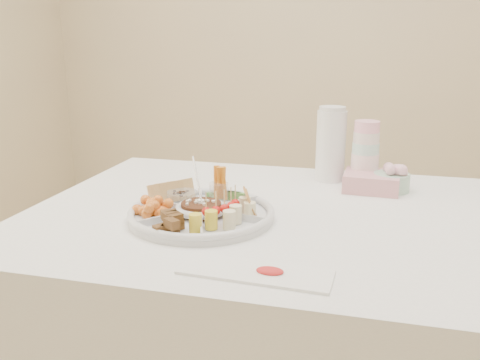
# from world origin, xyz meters

# --- Properties ---
(wall_back) EXTENTS (4.00, 0.02, 2.70)m
(wall_back) POSITION_xyz_m (0.00, 2.00, 1.35)
(wall_back) COLOR beige
(wall_back) RESTS_ON ground
(dining_table) EXTENTS (1.52, 1.02, 0.76)m
(dining_table) POSITION_xyz_m (0.00, 0.00, 0.38)
(dining_table) COLOR white
(dining_table) RESTS_ON floor
(party_tray) EXTENTS (0.45, 0.45, 0.04)m
(party_tray) POSITION_xyz_m (-0.26, -0.11, 0.78)
(party_tray) COLOR silver
(party_tray) RESTS_ON dining_table
(bean_dip) EXTENTS (0.12, 0.12, 0.04)m
(bean_dip) POSITION_xyz_m (-0.26, -0.11, 0.79)
(bean_dip) COLOR #3E230A
(bean_dip) RESTS_ON party_tray
(tortillas) EXTENTS (0.12, 0.12, 0.06)m
(tortillas) POSITION_xyz_m (-0.13, -0.07, 0.80)
(tortillas) COLOR #B96230
(tortillas) RESTS_ON party_tray
(carrot_cucumber) EXTENTS (0.13, 0.13, 0.10)m
(carrot_cucumber) POSITION_xyz_m (-0.23, 0.02, 0.82)
(carrot_cucumber) COLOR orange
(carrot_cucumber) RESTS_ON party_tray
(pita_raisins) EXTENTS (0.14, 0.14, 0.06)m
(pita_raisins) POSITION_xyz_m (-0.36, -0.02, 0.80)
(pita_raisins) COLOR tan
(pita_raisins) RESTS_ON party_tray
(cherries) EXTENTS (0.14, 0.14, 0.05)m
(cherries) POSITION_xyz_m (-0.38, -0.15, 0.79)
(cherries) COLOR orange
(cherries) RESTS_ON party_tray
(granola_chunks) EXTENTS (0.12, 0.12, 0.04)m
(granola_chunks) POSITION_xyz_m (-0.28, -0.24, 0.79)
(granola_chunks) COLOR #523424
(granola_chunks) RESTS_ON party_tray
(banana_tomato) EXTENTS (0.12, 0.12, 0.08)m
(banana_tomato) POSITION_xyz_m (-0.16, -0.20, 0.82)
(banana_tomato) COLOR #E7E180
(banana_tomato) RESTS_ON party_tray
(cup_stack) EXTENTS (0.09, 0.09, 0.24)m
(cup_stack) POSITION_xyz_m (0.15, 0.34, 0.88)
(cup_stack) COLOR #C6F0C0
(cup_stack) RESTS_ON dining_table
(thermos) EXTENTS (0.10, 0.10, 0.25)m
(thermos) POSITION_xyz_m (0.04, 0.37, 0.88)
(thermos) COLOR white
(thermos) RESTS_ON dining_table
(flower_bowl) EXTENTS (0.12, 0.12, 0.08)m
(flower_bowl) POSITION_xyz_m (0.24, 0.29, 0.80)
(flower_bowl) COLOR silver
(flower_bowl) RESTS_ON dining_table
(napkin_stack) EXTENTS (0.18, 0.15, 0.06)m
(napkin_stack) POSITION_xyz_m (0.18, 0.28, 0.79)
(napkin_stack) COLOR pink
(napkin_stack) RESTS_ON dining_table
(placemat) EXTENTS (0.32, 0.12, 0.01)m
(placemat) POSITION_xyz_m (-0.05, -0.39, 0.76)
(placemat) COLOR white
(placemat) RESTS_ON dining_table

